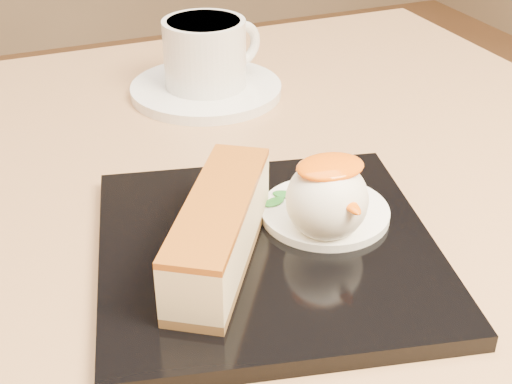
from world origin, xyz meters
name	(u,v)px	position (x,y,z in m)	size (l,w,h in m)	color
table	(233,376)	(0.00, 0.00, 0.56)	(0.80, 0.80, 0.72)	black
dessert_plate	(267,250)	(0.01, -0.05, 0.73)	(0.22, 0.22, 0.01)	black
cheesecake	(219,229)	(-0.03, -0.06, 0.75)	(0.11, 0.14, 0.05)	brown
cream_smear	(325,212)	(0.06, -0.04, 0.73)	(0.09, 0.09, 0.01)	white
ice_cream_scoop	(327,200)	(0.05, -0.06, 0.76)	(0.05, 0.05, 0.05)	white
mango_sauce	(330,167)	(0.05, -0.05, 0.78)	(0.05, 0.03, 0.01)	#FD6208
mint_sprig	(272,198)	(0.03, -0.01, 0.74)	(0.04, 0.03, 0.00)	#2B852C
saucer	(206,89)	(0.06, 0.22, 0.72)	(0.15, 0.15, 0.01)	white
coffee_cup	(206,52)	(0.06, 0.23, 0.76)	(0.11, 0.08, 0.07)	white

